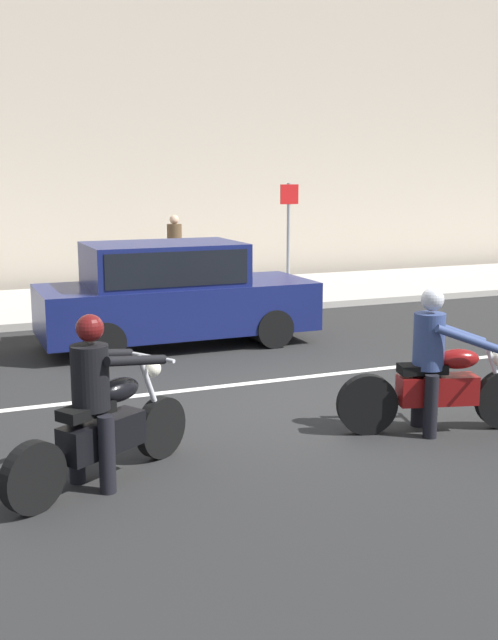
{
  "coord_description": "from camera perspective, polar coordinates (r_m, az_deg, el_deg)",
  "views": [
    {
      "loc": [
        -4.19,
        -8.39,
        2.8
      ],
      "look_at": [
        -0.8,
        -0.18,
        1.11
      ],
      "focal_mm": 42.72,
      "sensor_mm": 36.0,
      "label": 1
    }
  ],
  "objects": [
    {
      "name": "sidewalk_slab",
      "position": [
        17.14,
        -8.0,
        1.51
      ],
      "size": [
        40.0,
        4.4,
        0.14
      ],
      "primitive_type": "cube",
      "color": "#A8A399",
      "rests_on": "ground_plane"
    },
    {
      "name": "street_sign_post",
      "position": [
        17.4,
        2.99,
        6.98
      ],
      "size": [
        0.44,
        0.08,
        2.49
      ],
      "color": "gray",
      "rests_on": "sidewalk_slab"
    },
    {
      "name": "parked_sedan_navy",
      "position": [
        12.66,
        -5.77,
        2.01
      ],
      "size": [
        4.52,
        1.82,
        1.72
      ],
      "color": "#11194C",
      "rests_on": "ground_plane"
    },
    {
      "name": "motorcycle_with_rider_denim_blue",
      "position": [
        8.63,
        13.89,
        -3.97
      ],
      "size": [
        2.2,
        0.87,
        1.61
      ],
      "color": "black",
      "rests_on": "ground_plane"
    },
    {
      "name": "ground_plane",
      "position": [
        9.79,
        3.94,
        -5.86
      ],
      "size": [
        80.0,
        80.0,
        0.0
      ],
      "primitive_type": "plane",
      "color": "black"
    },
    {
      "name": "motorcycle_with_rider_black_leather",
      "position": [
        7.11,
        -11.06,
        -6.99
      ],
      "size": [
        1.94,
        1.27,
        1.6
      ],
      "color": "black",
      "rests_on": "ground_plane"
    },
    {
      "name": "lane_marking_stripe",
      "position": [
        10.55,
        1.49,
        -4.59
      ],
      "size": [
        18.0,
        0.14,
        0.01
      ],
      "primitive_type": "cube",
      "color": "silver",
      "rests_on": "ground_plane"
    },
    {
      "name": "pedestrian_bystander",
      "position": [
        17.66,
        -5.59,
        5.47
      ],
      "size": [
        0.34,
        0.34,
        1.77
      ],
      "color": "black",
      "rests_on": "sidewalk_slab"
    }
  ]
}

